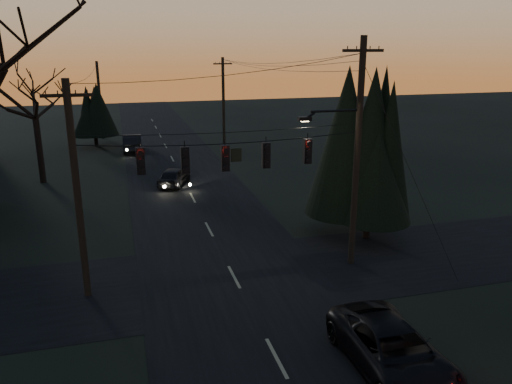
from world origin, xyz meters
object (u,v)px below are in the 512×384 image
object	(u,v)px
utility_pole_left	(88,295)
sedan_oncoming_a	(174,177)
sedan_oncoming_b	(132,143)
suv_near	(393,351)
evergreen_right	(371,154)
utility_pole_far_l	(103,138)
utility_pole_far_r	(224,147)
utility_pole_right	(351,263)

from	to	relation	value
utility_pole_left	sedan_oncoming_a	bearing A→B (deg)	71.25
utility_pole_left	sedan_oncoming_b	size ratio (longest dim) A/B	1.79
suv_near	utility_pole_left	bearing A→B (deg)	140.13
suv_near	sedan_oncoming_a	bearing A→B (deg)	99.50
utility_pole_left	evergreen_right	bearing A→B (deg)	10.94
evergreen_right	suv_near	world-z (taller)	evergreen_right
utility_pole_far_l	sedan_oncoming_a	distance (m)	21.34
evergreen_right	suv_near	size ratio (longest dim) A/B	1.46
utility_pole_left	utility_pole_far_l	distance (m)	36.00
evergreen_right	suv_near	distance (m)	11.73
sedan_oncoming_b	utility_pole_left	bearing A→B (deg)	86.06
utility_pole_left	utility_pole_far_l	size ratio (longest dim) A/B	1.06
evergreen_right	utility_pole_far_l	bearing A→B (deg)	112.23
utility_pole_far_r	sedan_oncoming_a	size ratio (longest dim) A/B	2.21
utility_pole_right	utility_pole_far_r	distance (m)	28.00
utility_pole_far_r	utility_pole_left	bearing A→B (deg)	-112.33
utility_pole_far_l	evergreen_right	size ratio (longest dim) A/B	1.04
sedan_oncoming_a	utility_pole_far_l	bearing A→B (deg)	-52.27
utility_pole_far_r	utility_pole_far_l	bearing A→B (deg)	145.18
sedan_oncoming_a	utility_pole_far_r	bearing A→B (deg)	-92.79
sedan_oncoming_a	sedan_oncoming_b	bearing A→B (deg)	-55.95
utility_pole_right	sedan_oncoming_a	xyz separation A→B (m)	(-6.30, 15.32, 0.66)
utility_pole_right	suv_near	size ratio (longest dim) A/B	1.91
utility_pole_far_r	evergreen_right	distance (m)	25.84
utility_pole_far_r	sedan_oncoming_b	xyz separation A→B (m)	(-8.70, 0.36, 0.78)
suv_near	sedan_oncoming_a	size ratio (longest dim) A/B	1.36
utility_pole_right	utility_pole_left	world-z (taller)	utility_pole_right
utility_pole_far_r	suv_near	size ratio (longest dim) A/B	1.62
utility_pole_right	sedan_oncoming_b	bearing A→B (deg)	107.05
utility_pole_right	utility_pole_far_r	size ratio (longest dim) A/B	1.18
utility_pole_far_l	sedan_oncoming_a	size ratio (longest dim) A/B	2.08
utility_pole_far_r	utility_pole_far_l	size ratio (longest dim) A/B	1.06
utility_pole_far_l	suv_near	size ratio (longest dim) A/B	1.53
utility_pole_far_r	sedan_oncoming_b	bearing A→B (deg)	177.63
utility_pole_far_r	sedan_oncoming_a	distance (m)	14.18
utility_pole_far_l	sedan_oncoming_a	bearing A→B (deg)	-75.89
evergreen_right	sedan_oncoming_a	distance (m)	15.69
suv_near	utility_pole_far_l	bearing A→B (deg)	101.51
utility_pole_right	utility_pole_far_l	size ratio (longest dim) A/B	1.25
utility_pole_right	sedan_oncoming_a	distance (m)	16.57
utility_pole_left	evergreen_right	size ratio (longest dim) A/B	1.11
utility_pole_far_l	suv_near	bearing A→B (deg)	-78.08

